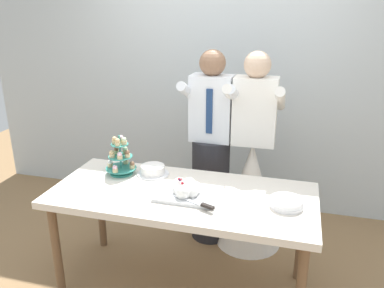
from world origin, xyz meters
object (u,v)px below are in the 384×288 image
at_px(plate_stack, 287,203).
at_px(round_cake, 153,170).
at_px(person_bride, 251,181).
at_px(person_groom, 211,159).
at_px(dessert_table, 182,202).
at_px(cupcake_stand, 120,158).
at_px(main_cake_tray, 188,190).

height_order(plate_stack, round_cake, round_cake).
bearing_deg(person_bride, person_groom, 179.30).
height_order(plate_stack, person_groom, person_groom).
relative_size(dessert_table, plate_stack, 8.40).
relative_size(cupcake_stand, main_cake_tray, 0.72).
distance_m(dessert_table, round_cake, 0.39).
bearing_deg(person_bride, cupcake_stand, -149.87).
height_order(cupcake_stand, person_groom, person_groom).
height_order(main_cake_tray, person_groom, person_groom).
xyz_separation_m(person_groom, person_bride, (0.35, -0.00, -0.16)).
bearing_deg(cupcake_stand, dessert_table, -18.27).
bearing_deg(dessert_table, person_groom, 86.89).
height_order(cupcake_stand, person_bride, person_bride).
xyz_separation_m(plate_stack, round_cake, (-0.99, 0.24, 0.01)).
relative_size(plate_stack, round_cake, 0.89).
xyz_separation_m(plate_stack, person_groom, (-0.66, 0.74, -0.06)).
bearing_deg(person_bride, plate_stack, -67.16).
height_order(cupcake_stand, plate_stack, cupcake_stand).
relative_size(plate_stack, person_bride, 0.13).
distance_m(cupcake_stand, plate_stack, 1.25).
xyz_separation_m(cupcake_stand, person_groom, (0.57, 0.54, -0.15)).
distance_m(plate_stack, person_bride, 0.82).
height_order(dessert_table, person_groom, person_groom).
xyz_separation_m(main_cake_tray, plate_stack, (0.64, 0.02, -0.01)).
distance_m(dessert_table, person_bride, 0.82).
distance_m(cupcake_stand, round_cake, 0.26).
bearing_deg(plate_stack, cupcake_stand, 170.95).
bearing_deg(round_cake, plate_stack, -13.79).
bearing_deg(main_cake_tray, person_groom, 90.92).
xyz_separation_m(dessert_table, round_cake, (-0.30, 0.22, 0.11)).
relative_size(dessert_table, cupcake_stand, 5.90).
distance_m(person_groom, person_bride, 0.39).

